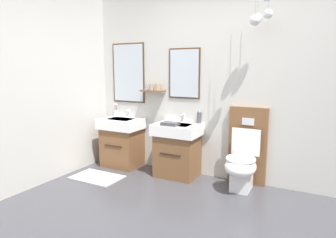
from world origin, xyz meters
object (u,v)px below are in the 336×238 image
vanity_sink_right (178,149)px  toilet (244,159)px  toothbrush_cup (116,112)px  soap_dispenser (199,118)px  folded_hand_towel (170,124)px  vanity_sink_left (122,141)px

vanity_sink_right → toilet: bearing=0.2°
toilet → toothbrush_cup: (-2.08, 0.16, 0.42)m
toilet → soap_dispenser: 0.82m
toilet → folded_hand_towel: (-0.95, -0.15, 0.38)m
vanity_sink_left → folded_hand_towel: bearing=-9.1°
vanity_sink_right → toilet: toilet is taller
vanity_sink_left → toothbrush_cup: toothbrush_cup is taller
vanity_sink_left → soap_dispenser: bearing=8.4°
toothbrush_cup → soap_dispenser: (1.41, 0.01, 0.02)m
folded_hand_towel → toothbrush_cup: bearing=164.8°
toothbrush_cup → soap_dispenser: bearing=0.4°
toilet → toothbrush_cup: bearing=175.6°
vanity_sink_right → toilet: size_ratio=0.73×
soap_dispenser → toilet: bearing=-14.3°
vanity_sink_right → toothbrush_cup: size_ratio=3.51×
toothbrush_cup → folded_hand_towel: size_ratio=0.95×
soap_dispenser → folded_hand_towel: soap_dispenser is taller
vanity_sink_left → toilet: size_ratio=0.73×
toilet → folded_hand_towel: toilet is taller
vanity_sink_left → vanity_sink_right: same height
soap_dispenser → folded_hand_towel: (-0.28, -0.32, -0.06)m
folded_hand_towel → toilet: bearing=8.8°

